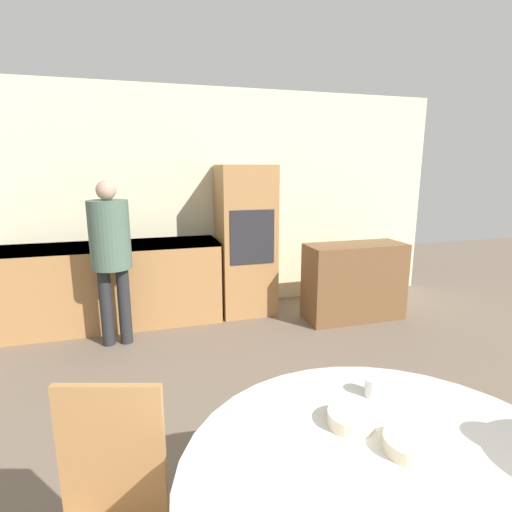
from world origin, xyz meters
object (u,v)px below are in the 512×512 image
object	(u,v)px
oven_unit	(246,240)
cup	(374,387)
bowl_near	(351,419)
person_standing	(111,246)
sideboard	(354,282)
bowl_centre	(410,444)

from	to	relation	value
oven_unit	cup	world-z (taller)	oven_unit
bowl_near	person_standing	bearing A→B (deg)	109.32
person_standing	bowl_near	distance (m)	2.93
sideboard	bowl_centre	world-z (taller)	sideboard
person_standing	bowl_near	world-z (taller)	person_standing
person_standing	oven_unit	bearing A→B (deg)	20.14
sideboard	bowl_centre	bearing A→B (deg)	-117.21
cup	oven_unit	bearing A→B (deg)	84.60
oven_unit	cup	distance (m)	3.16
person_standing	bowl_near	size ratio (longest dim) A/B	9.29
oven_unit	person_standing	xyz separation A→B (m)	(-1.46, -0.53, 0.11)
oven_unit	sideboard	bearing A→B (deg)	-27.36
sideboard	cup	distance (m)	2.96
sideboard	person_standing	bearing A→B (deg)	178.98
person_standing	cup	xyz separation A→B (m)	(1.16, -2.61, -0.16)
sideboard	bowl_centre	xyz separation A→B (m)	(-1.49, -2.89, 0.37)
oven_unit	bowl_centre	world-z (taller)	oven_unit
cup	bowl_centre	distance (m)	0.33
person_standing	cup	world-z (taller)	person_standing
sideboard	cup	bearing A→B (deg)	-118.91
oven_unit	bowl_centre	bearing A→B (deg)	-96.03
bowl_centre	sideboard	bearing A→B (deg)	62.79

